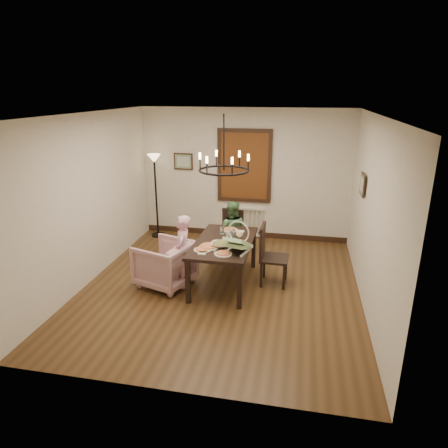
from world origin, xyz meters
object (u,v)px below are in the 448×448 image
(armchair, at_px, (165,264))
(drinking_glass, at_px, (231,236))
(dining_table, at_px, (224,246))
(baby_bouncer, at_px, (238,241))
(chair_far, at_px, (229,236))
(floor_lamp, at_px, (156,197))
(seated_man, at_px, (231,237))
(chair_right, at_px, (274,255))
(elderly_woman, at_px, (183,257))

(armchair, bearing_deg, drinking_glass, 124.44)
(dining_table, height_order, baby_bouncer, baby_bouncer)
(chair_far, bearing_deg, floor_lamp, 161.43)
(chair_far, distance_m, floor_lamp, 2.12)
(armchair, xyz_separation_m, seated_man, (0.92, 1.19, 0.11))
(chair_right, distance_m, drinking_glass, 0.80)
(chair_far, distance_m, armchair, 1.51)
(dining_table, bearing_deg, armchair, -165.81)
(elderly_woman, distance_m, baby_bouncer, 1.05)
(dining_table, bearing_deg, floor_lamp, 134.32)
(dining_table, distance_m, chair_right, 0.86)
(armchair, relative_size, seated_man, 0.85)
(seated_man, height_order, baby_bouncer, baby_bouncer)
(seated_man, relative_size, baby_bouncer, 1.95)
(chair_far, xyz_separation_m, drinking_glass, (0.19, -0.92, 0.35))
(elderly_woman, relative_size, seated_man, 1.03)
(chair_far, distance_m, baby_bouncer, 1.51)
(dining_table, relative_size, armchair, 1.97)
(chair_far, height_order, chair_right, chair_right)
(seated_man, xyz_separation_m, baby_bouncer, (0.34, -1.34, 0.44))
(chair_right, height_order, baby_bouncer, baby_bouncer)
(armchair, bearing_deg, dining_table, 121.54)
(elderly_woman, bearing_deg, seated_man, 144.00)
(chair_right, xyz_separation_m, seated_man, (-0.87, 0.79, -0.03))
(chair_right, xyz_separation_m, floor_lamp, (-2.75, 1.85, 0.38))
(seated_man, bearing_deg, dining_table, 91.39)
(dining_table, distance_m, chair_far, 1.02)
(baby_bouncer, bearing_deg, dining_table, 142.23)
(chair_right, relative_size, elderly_woman, 1.02)
(dining_table, bearing_deg, drinking_glass, 40.14)
(armchair, height_order, floor_lamp, floor_lamp)
(chair_right, relative_size, seated_man, 1.06)
(armchair, distance_m, seated_man, 1.50)
(baby_bouncer, bearing_deg, seated_man, 118.90)
(dining_table, height_order, elderly_woman, elderly_woman)
(dining_table, height_order, chair_far, chair_far)
(elderly_woman, relative_size, baby_bouncer, 2.01)
(chair_far, relative_size, armchair, 1.17)
(chair_far, distance_m, elderly_woman, 1.34)
(dining_table, xyz_separation_m, chair_right, (0.83, 0.16, -0.16))
(armchair, bearing_deg, baby_bouncer, 101.00)
(seated_man, relative_size, floor_lamp, 0.55)
(baby_bouncer, bearing_deg, elderly_woman, -175.63)
(drinking_glass, bearing_deg, elderly_woman, -158.45)
(floor_lamp, bearing_deg, seated_man, -29.40)
(armchair, height_order, drinking_glass, drinking_glass)
(chair_right, bearing_deg, floor_lamp, 58.02)
(seated_man, bearing_deg, baby_bouncer, 103.07)
(armchair, relative_size, drinking_glass, 5.87)
(floor_lamp, bearing_deg, elderly_woman, -60.38)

